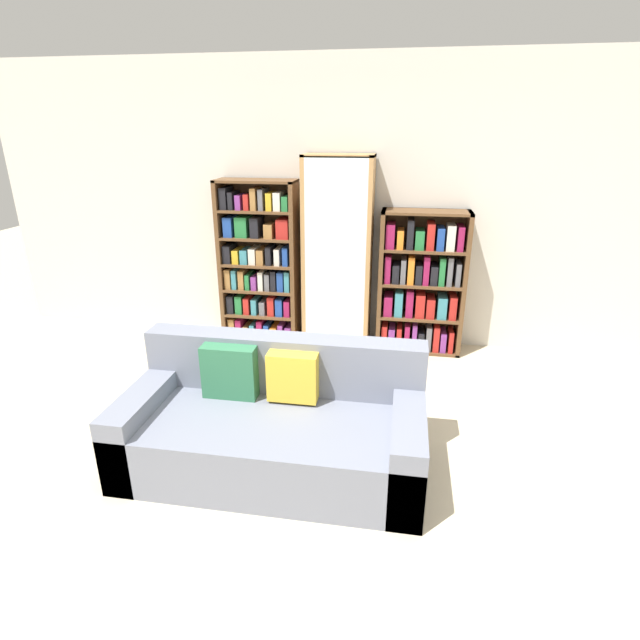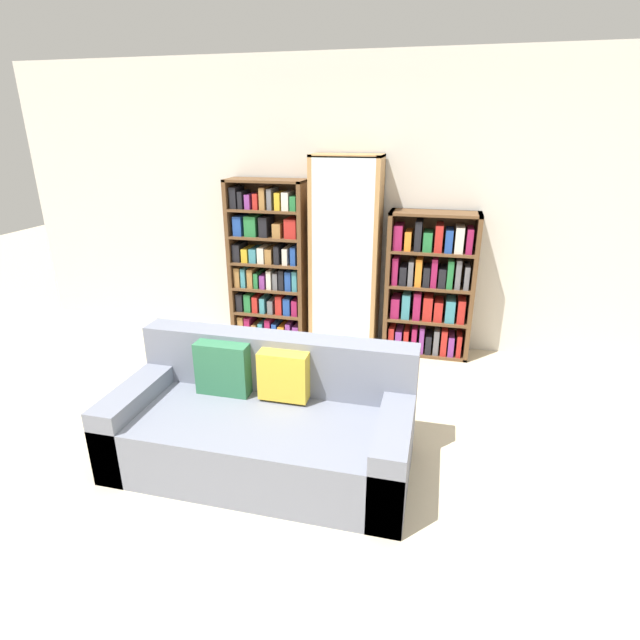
# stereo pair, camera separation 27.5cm
# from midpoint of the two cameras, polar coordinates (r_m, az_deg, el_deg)

# --- Properties ---
(ground_plane) EXTENTS (16.00, 16.00, 0.00)m
(ground_plane) POSITION_cam_midpoint_polar(r_m,az_deg,el_deg) (3.08, -6.43, -21.19)
(ground_plane) COLOR beige
(wall_back) EXTENTS (7.19, 0.06, 2.70)m
(wall_back) POSITION_cam_midpoint_polar(r_m,az_deg,el_deg) (4.94, 1.44, 12.78)
(wall_back) COLOR beige
(wall_back) RESTS_ON ground
(couch) EXTENTS (1.88, 0.90, 0.78)m
(couch) POSITION_cam_midpoint_polar(r_m,az_deg,el_deg) (3.31, -7.69, -11.96)
(couch) COLOR slate
(couch) RESTS_ON ground
(bookshelf_left) EXTENTS (0.77, 0.32, 1.61)m
(bookshelf_left) POSITION_cam_midpoint_polar(r_m,az_deg,el_deg) (5.04, -8.53, 6.16)
(bookshelf_left) COLOR brown
(bookshelf_left) RESTS_ON ground
(display_cabinet) EXTENTS (0.65, 0.36, 1.85)m
(display_cabinet) POSITION_cam_midpoint_polar(r_m,az_deg,el_deg) (4.81, 0.39, 7.34)
(display_cabinet) COLOR #AD7F4C
(display_cabinet) RESTS_ON ground
(bookshelf_right) EXTENTS (0.81, 0.32, 1.37)m
(bookshelf_right) POSITION_cam_midpoint_polar(r_m,az_deg,el_deg) (4.84, 9.86, 3.90)
(bookshelf_right) COLOR brown
(bookshelf_right) RESTS_ON ground
(wine_bottle) EXTENTS (0.07, 0.07, 0.37)m
(wine_bottle) POSITION_cam_midpoint_polar(r_m,az_deg,el_deg) (4.09, 3.70, -6.83)
(wine_bottle) COLOR black
(wine_bottle) RESTS_ON ground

